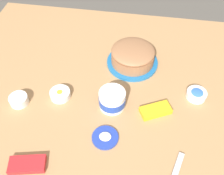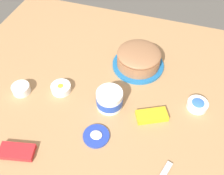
{
  "view_description": "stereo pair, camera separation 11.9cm",
  "coord_description": "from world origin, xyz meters",
  "px_view_note": "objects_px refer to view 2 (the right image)",
  "views": [
    {
      "loc": [
        0.16,
        -0.65,
        0.94
      ],
      "look_at": [
        0.04,
        0.11,
        0.04
      ],
      "focal_mm": 41.46,
      "sensor_mm": 36.0,
      "label": 1
    },
    {
      "loc": [
        0.28,
        -0.62,
        0.94
      ],
      "look_at": [
        0.04,
        0.11,
        0.04
      ],
      "focal_mm": 41.46,
      "sensor_mm": 36.0,
      "label": 2
    }
  ],
  "objects_px": {
    "frosting_tub_lid": "(96,136)",
    "candy_box_lower": "(17,151)",
    "frosting_tub": "(110,99)",
    "sprinkle_bowl_yellow": "(61,88)",
    "candy_box_upper": "(152,116)",
    "sprinkle_bowl_blue": "(197,104)",
    "sprinkle_bowl_green": "(21,89)",
    "frosted_cake": "(139,59)"
  },
  "relations": [
    {
      "from": "frosting_tub",
      "to": "candy_box_upper",
      "type": "xyz_separation_m",
      "value": [
        0.19,
        -0.01,
        -0.03
      ]
    },
    {
      "from": "candy_box_lower",
      "to": "candy_box_upper",
      "type": "distance_m",
      "value": 0.57
    },
    {
      "from": "frosted_cake",
      "to": "frosting_tub",
      "type": "bearing_deg",
      "value": -101.89
    },
    {
      "from": "sprinkle_bowl_blue",
      "to": "frosting_tub",
      "type": "bearing_deg",
      "value": -163.46
    },
    {
      "from": "frosting_tub_lid",
      "to": "sprinkle_bowl_green",
      "type": "xyz_separation_m",
      "value": [
        -0.42,
        0.12,
        0.01
      ]
    },
    {
      "from": "frosting_tub_lid",
      "to": "sprinkle_bowl_green",
      "type": "height_order",
      "value": "sprinkle_bowl_green"
    },
    {
      "from": "frosting_tub",
      "to": "frosting_tub_lid",
      "type": "relative_size",
      "value": 1.08
    },
    {
      "from": "candy_box_lower",
      "to": "candy_box_upper",
      "type": "xyz_separation_m",
      "value": [
        0.47,
        0.33,
        0.0
      ]
    },
    {
      "from": "candy_box_lower",
      "to": "candy_box_upper",
      "type": "height_order",
      "value": "candy_box_upper"
    },
    {
      "from": "frosted_cake",
      "to": "candy_box_upper",
      "type": "relative_size",
      "value": 1.95
    },
    {
      "from": "frosting_tub",
      "to": "candy_box_lower",
      "type": "distance_m",
      "value": 0.43
    },
    {
      "from": "frosting_tub_lid",
      "to": "candy_box_upper",
      "type": "distance_m",
      "value": 0.26
    },
    {
      "from": "frosting_tub",
      "to": "frosting_tub_lid",
      "type": "distance_m",
      "value": 0.17
    },
    {
      "from": "frosted_cake",
      "to": "candy_box_lower",
      "type": "xyz_separation_m",
      "value": [
        -0.33,
        -0.62,
        -0.04
      ]
    },
    {
      "from": "sprinkle_bowl_yellow",
      "to": "sprinkle_bowl_green",
      "type": "bearing_deg",
      "value": -159.68
    },
    {
      "from": "frosting_tub",
      "to": "sprinkle_bowl_blue",
      "type": "distance_m",
      "value": 0.39
    },
    {
      "from": "frosted_cake",
      "to": "candy_box_upper",
      "type": "height_order",
      "value": "frosted_cake"
    },
    {
      "from": "sprinkle_bowl_yellow",
      "to": "candy_box_lower",
      "type": "xyz_separation_m",
      "value": [
        -0.03,
        -0.35,
        -0.01
      ]
    },
    {
      "from": "frosting_tub",
      "to": "sprinkle_bowl_yellow",
      "type": "distance_m",
      "value": 0.25
    },
    {
      "from": "frosting_tub",
      "to": "candy_box_upper",
      "type": "distance_m",
      "value": 0.2
    },
    {
      "from": "sprinkle_bowl_green",
      "to": "sprinkle_bowl_blue",
      "type": "relative_size",
      "value": 0.91
    },
    {
      "from": "frosted_cake",
      "to": "frosting_tub",
      "type": "height_order",
      "value": "frosted_cake"
    },
    {
      "from": "sprinkle_bowl_blue",
      "to": "sprinkle_bowl_yellow",
      "type": "bearing_deg",
      "value": -171.03
    },
    {
      "from": "frosting_tub_lid",
      "to": "candy_box_upper",
      "type": "relative_size",
      "value": 0.82
    },
    {
      "from": "sprinkle_bowl_green",
      "to": "sprinkle_bowl_yellow",
      "type": "relative_size",
      "value": 0.89
    },
    {
      "from": "sprinkle_bowl_blue",
      "to": "candy_box_upper",
      "type": "distance_m",
      "value": 0.22
    },
    {
      "from": "frosting_tub",
      "to": "sprinkle_bowl_green",
      "type": "distance_m",
      "value": 0.42
    },
    {
      "from": "frosted_cake",
      "to": "sprinkle_bowl_yellow",
      "type": "distance_m",
      "value": 0.41
    },
    {
      "from": "sprinkle_bowl_yellow",
      "to": "candy_box_upper",
      "type": "distance_m",
      "value": 0.44
    },
    {
      "from": "sprinkle_bowl_green",
      "to": "candy_box_lower",
      "type": "xyz_separation_m",
      "value": [
        0.15,
        -0.28,
        -0.01
      ]
    },
    {
      "from": "frosting_tub_lid",
      "to": "candy_box_lower",
      "type": "relative_size",
      "value": 0.8
    },
    {
      "from": "frosted_cake",
      "to": "frosting_tub",
      "type": "relative_size",
      "value": 2.2
    },
    {
      "from": "candy_box_upper",
      "to": "frosted_cake",
      "type": "bearing_deg",
      "value": 88.06
    },
    {
      "from": "sprinkle_bowl_green",
      "to": "candy_box_lower",
      "type": "bearing_deg",
      "value": -62.48
    },
    {
      "from": "frosting_tub_lid",
      "to": "sprinkle_bowl_blue",
      "type": "distance_m",
      "value": 0.47
    },
    {
      "from": "frosted_cake",
      "to": "sprinkle_bowl_green",
      "type": "xyz_separation_m",
      "value": [
        -0.48,
        -0.34,
        -0.03
      ]
    },
    {
      "from": "frosted_cake",
      "to": "frosting_tub",
      "type": "distance_m",
      "value": 0.29
    },
    {
      "from": "sprinkle_bowl_green",
      "to": "sprinkle_bowl_blue",
      "type": "xyz_separation_m",
      "value": [
        0.79,
        0.16,
        -0.0
      ]
    },
    {
      "from": "frosting_tub",
      "to": "candy_box_lower",
      "type": "relative_size",
      "value": 0.87
    },
    {
      "from": "frosted_cake",
      "to": "frosting_tub_lid",
      "type": "xyz_separation_m",
      "value": [
        -0.06,
        -0.45,
        -0.04
      ]
    },
    {
      "from": "frosting_tub",
      "to": "sprinkle_bowl_yellow",
      "type": "bearing_deg",
      "value": 176.84
    },
    {
      "from": "candy_box_upper",
      "to": "frosting_tub_lid",
      "type": "bearing_deg",
      "value": -166.88
    }
  ]
}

